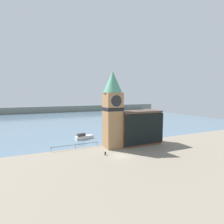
% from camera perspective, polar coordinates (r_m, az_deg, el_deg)
% --- Properties ---
extents(ground_plane, '(160.00, 160.00, 0.00)m').
position_cam_1_polar(ground_plane, '(41.18, 3.23, -14.18)').
color(ground_plane, gray).
extents(water, '(160.00, 120.00, 0.00)m').
position_cam_1_polar(water, '(106.91, -14.47, -2.07)').
color(water, slate).
rests_on(water, ground_plane).
extents(far_shoreline, '(180.00, 3.00, 5.00)m').
position_cam_1_polar(far_shoreline, '(146.02, -17.21, 0.86)').
color(far_shoreline, gray).
rests_on(far_shoreline, water).
extents(pier_railing, '(12.54, 0.08, 1.09)m').
position_cam_1_polar(pier_railing, '(47.05, -11.87, -10.51)').
color(pier_railing, '#232328').
rests_on(pier_railing, ground_plane).
extents(clock_tower, '(4.99, 4.99, 20.10)m').
position_cam_1_polar(clock_tower, '(45.84, 0.22, 1.50)').
color(clock_tower, '#9E754C').
rests_on(clock_tower, ground_plane).
extents(pier_building, '(12.12, 5.66, 9.53)m').
position_cam_1_polar(pier_building, '(50.23, 8.96, -4.96)').
color(pier_building, brown).
rests_on(pier_building, ground_plane).
extents(boat_near, '(5.87, 2.71, 1.91)m').
position_cam_1_polar(boat_near, '(56.65, -9.27, -7.97)').
color(boat_near, silver).
rests_on(boat_near, water).
extents(mooring_bollard_near, '(0.37, 0.37, 0.81)m').
position_cam_1_polar(mooring_bollard_near, '(41.68, -2.21, -13.29)').
color(mooring_bollard_near, black).
rests_on(mooring_bollard_near, ground_plane).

